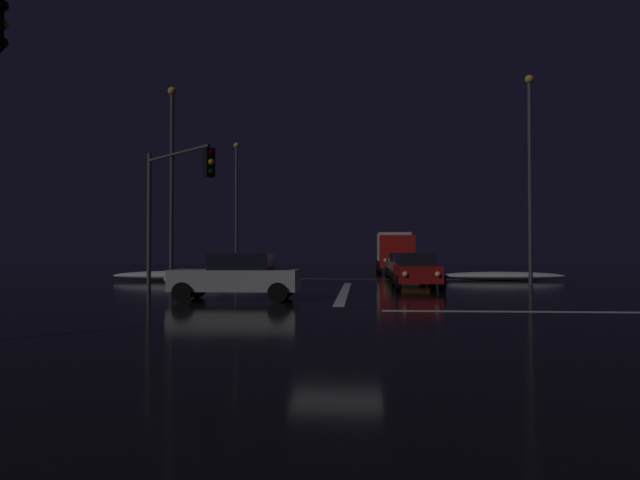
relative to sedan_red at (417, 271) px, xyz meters
name	(u,v)px	position (x,y,z in m)	size (l,w,h in m)	color
ground	(337,312)	(-3.10, -9.97, -0.85)	(120.00, 120.00, 0.10)	black
stop_line_north	(344,292)	(-3.10, -2.12, -0.80)	(0.35, 13.41, 0.01)	white
centre_line_ns	(350,279)	(-3.10, 9.48, -0.80)	(22.00, 0.15, 0.01)	yellow
crosswalk_bar_east	(635,312)	(4.85, -9.97, -0.80)	(13.41, 0.40, 0.01)	white
snow_bank_left_curb	(192,276)	(-11.75, 6.27, -0.51)	(9.01, 1.50, 0.58)	white
snow_bank_right_curb	(502,276)	(5.55, 8.29, -0.56)	(7.12, 1.50, 0.49)	white
sedan_red	(417,271)	(0.00, 0.00, 0.00)	(2.02, 4.33, 1.57)	maroon
sedan_orange	(410,267)	(0.17, 5.82, 0.00)	(2.02, 4.33, 1.57)	#C66014
sedan_gray	(402,265)	(0.19, 12.33, 0.00)	(2.02, 4.33, 1.57)	slate
box_truck	(394,251)	(0.11, 19.38, 0.91)	(2.68, 8.28, 3.08)	red
sedan_silver_crossing	(237,276)	(-6.58, -6.61, 0.00)	(4.33, 2.02, 1.57)	#B7B7BC
traffic_signal_nw	(174,191)	(-9.82, -3.25, 3.24)	(3.75, 3.75, 5.78)	#4C4C51
streetlamp_left_near	(172,171)	(-12.05, 3.48, 4.93)	(0.44, 0.44, 10.06)	#424247
streetlamp_left_far	(236,199)	(-12.05, 19.48, 4.96)	(0.44, 0.44, 10.11)	#424247
streetlamp_right_near	(530,165)	(5.85, 3.48, 5.07)	(0.44, 0.44, 10.32)	#424247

